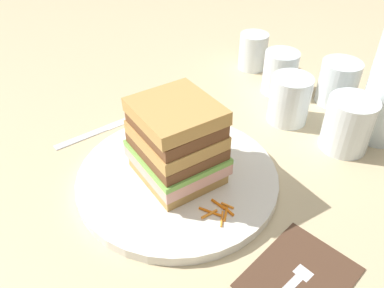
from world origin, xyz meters
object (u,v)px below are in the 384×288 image
fork (288,287)px  empty_tumbler_3 (290,99)px  main_plate (178,178)px  empty_tumbler_0 (280,72)px  empty_tumbler_1 (338,82)px  sandwich (176,142)px  napkin_dark (299,277)px  juice_glass (348,126)px  knife (106,128)px  empty_tumbler_2 (253,51)px

fork → empty_tumbler_3: bearing=126.0°
main_plate → empty_tumbler_0: bearing=99.8°
main_plate → empty_tumbler_3: 0.26m
empty_tumbler_1 → empty_tumbler_3: bearing=-102.6°
empty_tumbler_1 → empty_tumbler_3: 0.12m
sandwich → empty_tumbler_3: sandwich is taller
napkin_dark → empty_tumbler_3: bearing=128.4°
juice_glass → knife: bearing=-140.7°
fork → empty_tumbler_0: bearing=128.2°
main_plate → juice_glass: (0.13, 0.26, 0.03)m
napkin_dark → empty_tumbler_0: bearing=130.1°
knife → empty_tumbler_0: bearing=67.9°
empty_tumbler_1 → sandwich: bearing=-96.6°
knife → fork: bearing=-3.7°
empty_tumbler_0 → empty_tumbler_2: 0.11m
napkin_dark → empty_tumbler_2: (-0.38, 0.37, 0.04)m
main_plate → empty_tumbler_2: empty_tumbler_2 is taller
main_plate → empty_tumbler_0: empty_tumbler_0 is taller
sandwich → fork: bearing=-7.4°
juice_glass → empty_tumbler_1: bearing=125.9°
sandwich → knife: 0.20m
main_plate → napkin_dark: main_plate is taller
napkin_dark → knife: 0.41m
main_plate → empty_tumbler_3: (0.02, 0.25, 0.04)m
juice_glass → empty_tumbler_0: size_ratio=1.07×
napkin_dark → fork: size_ratio=0.79×
napkin_dark → fork: 0.02m
fork → empty_tumbler_1: 0.44m
fork → main_plate: bearing=172.6°
napkin_dark → empty_tumbler_3: size_ratio=1.52×
sandwich → empty_tumbler_1: 0.38m
juice_glass → empty_tumbler_2: juice_glass is taller
fork → empty_tumbler_0: (-0.28, 0.35, 0.04)m
sandwich → napkin_dark: bearing=-1.6°
napkin_dark → empty_tumbler_3: 0.33m
sandwich → fork: size_ratio=0.84×
empty_tumbler_3 → napkin_dark: bearing=-51.6°
napkin_dark → knife: bearing=179.4°
empty_tumbler_3 → knife: bearing=-128.7°
napkin_dark → sandwich: bearing=178.4°
fork → empty_tumbler_2: size_ratio=2.14×
empty_tumbler_3 → sandwich: bearing=-93.7°
fork → juice_glass: 0.30m
napkin_dark → empty_tumbler_1: (-0.18, 0.38, 0.04)m
main_plate → sandwich: size_ratio=2.13×
napkin_dark → empty_tumbler_0: 0.43m
sandwich → knife: size_ratio=0.70×
empty_tumbler_0 → empty_tumbler_3: size_ratio=0.98×
knife → empty_tumbler_0: (0.13, 0.33, 0.04)m
knife → juice_glass: (0.32, 0.26, 0.04)m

